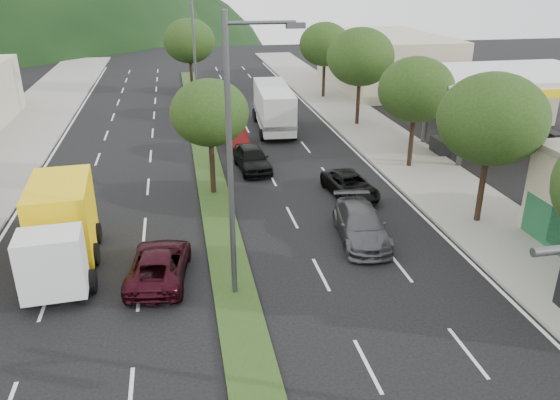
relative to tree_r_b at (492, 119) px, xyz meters
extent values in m
cube|color=gray|center=(0.50, 13.00, -4.96)|extent=(5.00, 90.00, 0.15)
cube|color=#1B3413|center=(-12.00, 16.00, -4.98)|extent=(1.60, 56.00, 0.12)
cube|color=silver|center=(7.00, 10.00, -0.04)|extent=(12.00, 8.00, 0.50)
cube|color=yellow|center=(7.00, 10.00, -0.39)|extent=(12.20, 8.20, 0.50)
cylinder|color=#47494C|center=(3.00, 7.50, -2.74)|extent=(0.36, 0.36, 4.60)
cylinder|color=#47494C|center=(3.00, 12.50, -2.74)|extent=(0.36, 0.36, 4.60)
cylinder|color=#47494C|center=(11.00, 12.50, -2.74)|extent=(0.36, 0.36, 4.60)
cube|color=black|center=(3.00, 10.00, -4.49)|extent=(0.80, 1.60, 1.10)
cube|color=black|center=(11.00, 10.00, -4.49)|extent=(0.80, 1.60, 1.10)
cube|color=beige|center=(7.50, 32.00, -2.44)|extent=(10.00, 16.00, 5.20)
cylinder|color=black|center=(0.00, 0.00, -2.98)|extent=(0.28, 0.28, 3.81)
ellipsoid|color=#183311|center=(0.00, 0.00, 0.01)|extent=(4.80, 4.80, 4.08)
cylinder|color=black|center=(0.00, 8.00, -3.09)|extent=(0.28, 0.28, 3.58)
ellipsoid|color=#183311|center=(0.00, 8.00, -0.28)|extent=(4.40, 4.40, 3.74)
cylinder|color=black|center=(0.00, 18.00, -2.93)|extent=(0.28, 0.28, 3.92)
ellipsoid|color=#183311|center=(0.00, 18.00, 0.15)|extent=(5.00, 5.00, 4.25)
cylinder|color=black|center=(0.00, 28.00, -3.04)|extent=(0.28, 0.28, 3.70)
ellipsoid|color=#183311|center=(0.00, 28.00, -0.13)|extent=(4.60, 4.60, 3.91)
cylinder|color=black|center=(-12.00, 6.00, -3.24)|extent=(0.28, 0.28, 3.36)
ellipsoid|color=#183311|center=(-12.00, 6.00, -0.60)|extent=(4.00, 4.00, 3.40)
cylinder|color=black|center=(-12.00, 32.00, -3.01)|extent=(0.28, 0.28, 3.81)
ellipsoid|color=#183311|center=(-12.00, 32.00, -0.02)|extent=(4.80, 4.80, 4.08)
cylinder|color=#47494C|center=(-12.00, -4.00, -0.04)|extent=(0.20, 0.20, 10.00)
cylinder|color=#47494C|center=(-10.90, -4.00, 4.56)|extent=(2.20, 0.12, 0.12)
cube|color=#47494C|center=(-9.80, -4.00, 4.46)|extent=(0.60, 0.25, 0.18)
cylinder|color=#47494C|center=(-12.00, 21.00, -0.04)|extent=(0.20, 0.20, 10.00)
imported|color=black|center=(-14.73, -2.38, -4.40)|extent=(2.70, 4.83, 1.28)
imported|color=black|center=(-9.41, 9.37, -4.30)|extent=(2.09, 4.48, 1.48)
imported|color=#46474B|center=(-5.99, -0.63, -4.32)|extent=(2.57, 5.14, 1.43)
imported|color=#500D0D|center=(-9.76, 14.37, -4.42)|extent=(1.44, 3.80, 1.24)
imported|color=black|center=(-4.90, 4.37, -4.44)|extent=(2.45, 4.46, 1.19)
cube|color=silver|center=(-18.32, -3.36, -3.44)|extent=(2.28, 1.73, 2.30)
cube|color=yellow|center=(-18.55, 0.33, -3.34)|extent=(2.56, 4.34, 3.10)
cube|color=black|center=(-18.50, -0.47, -4.59)|extent=(2.36, 5.91, 0.30)
cylinder|color=black|center=(-17.19, -2.87, -4.59)|extent=(0.36, 0.92, 0.90)
cylinder|color=black|center=(-19.49, -3.01, -4.59)|extent=(0.36, 0.92, 0.90)
cylinder|color=black|center=(-17.33, -0.69, -4.59)|extent=(0.36, 0.92, 0.90)
cylinder|color=black|center=(-19.63, -0.84, -4.59)|extent=(0.36, 0.92, 0.90)
cylinder|color=black|center=(-17.45, 1.28, -4.59)|extent=(0.36, 0.92, 0.90)
cylinder|color=black|center=(-19.75, 1.14, -4.59)|extent=(0.36, 0.92, 0.90)
cube|color=silver|center=(-6.50, 18.24, -3.25)|extent=(2.81, 8.38, 2.75)
cube|color=slate|center=(-6.50, 18.24, -3.94)|extent=(2.87, 8.38, 0.32)
cylinder|color=black|center=(-7.43, 21.60, -4.62)|extent=(0.37, 0.84, 0.82)
cylinder|color=black|center=(-5.15, 21.45, -4.62)|extent=(0.37, 0.84, 0.82)
cylinder|color=black|center=(-7.50, 20.61, -4.62)|extent=(0.37, 0.84, 0.82)
cylinder|color=black|center=(-5.21, 20.47, -4.62)|extent=(0.37, 0.84, 0.82)
cylinder|color=black|center=(-7.83, 15.35, -4.62)|extent=(0.37, 0.84, 0.82)
cylinder|color=black|center=(-5.55, 15.20, -4.62)|extent=(0.37, 0.84, 0.82)
camera|label=1|loc=(-13.63, -21.30, 6.04)|focal=35.00mm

